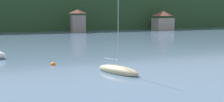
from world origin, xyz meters
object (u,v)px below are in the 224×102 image
sailboat_mid_4 (118,71)px  mooring_buoy_far (53,65)px  shore_building_westcentral (78,21)px  shore_building_central (163,21)px

sailboat_mid_4 → mooring_buoy_far: 7.53m
shore_building_westcentral → shore_building_central: shore_building_westcentral is taller
shore_building_central → sailboat_mid_4: shore_building_central is taller
shore_building_westcentral → sailboat_mid_4: size_ratio=1.06×
shore_building_westcentral → mooring_buoy_far: (-14.88, -51.19, -3.38)m
shore_building_westcentral → shore_building_central: size_ratio=1.02×
shore_building_westcentral → sailboat_mid_4: (-9.99, -56.91, -3.16)m
shore_building_westcentral → sailboat_mid_4: 57.87m
shore_building_westcentral → shore_building_central: bearing=1.4°
shore_building_central → mooring_buoy_far: size_ratio=11.72×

